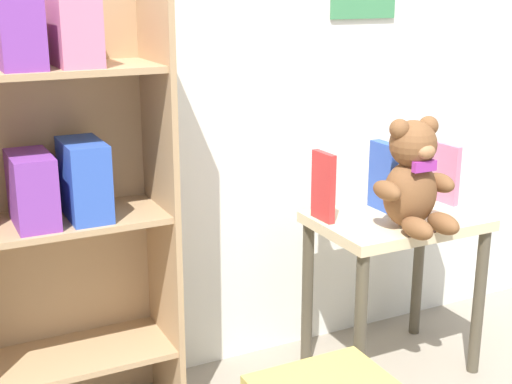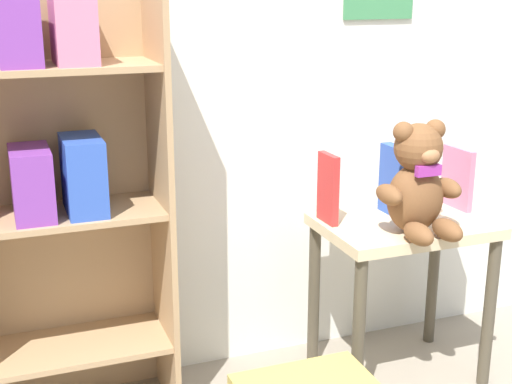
{
  "view_description": "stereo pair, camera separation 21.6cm",
  "coord_description": "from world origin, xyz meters",
  "px_view_note": "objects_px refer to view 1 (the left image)",
  "views": [
    {
      "loc": [
        -1.22,
        -0.61,
        1.3
      ],
      "look_at": [
        -0.29,
        1.25,
        0.7
      ],
      "focal_mm": 50.0,
      "sensor_mm": 36.0,
      "label": 1
    },
    {
      "loc": [
        -1.02,
        -0.7,
        1.3
      ],
      "look_at": [
        -0.29,
        1.25,
        0.7
      ],
      "focal_mm": 50.0,
      "sensor_mm": 36.0,
      "label": 2
    }
  ],
  "objects_px": {
    "display_table": "(395,245)",
    "book_standing_pink": "(443,173)",
    "book_standing_red": "(323,187)",
    "book_standing_blue": "(384,176)",
    "teddy_bear": "(413,179)",
    "bookshelf_side": "(56,184)"
  },
  "relations": [
    {
      "from": "teddy_bear",
      "to": "display_table",
      "type": "bearing_deg",
      "value": 74.5
    },
    {
      "from": "book_standing_red",
      "to": "bookshelf_side",
      "type": "bearing_deg",
      "value": 171.98
    },
    {
      "from": "bookshelf_side",
      "to": "book_standing_blue",
      "type": "distance_m",
      "value": 1.08
    },
    {
      "from": "bookshelf_side",
      "to": "teddy_bear",
      "type": "height_order",
      "value": "bookshelf_side"
    },
    {
      "from": "book_standing_blue",
      "to": "book_standing_pink",
      "type": "bearing_deg",
      "value": -4.91
    },
    {
      "from": "bookshelf_side",
      "to": "display_table",
      "type": "distance_m",
      "value": 1.13
    },
    {
      "from": "display_table",
      "to": "book_standing_pink",
      "type": "height_order",
      "value": "book_standing_pink"
    },
    {
      "from": "bookshelf_side",
      "to": "display_table",
      "type": "height_order",
      "value": "bookshelf_side"
    },
    {
      "from": "book_standing_pink",
      "to": "book_standing_red",
      "type": "bearing_deg",
      "value": 175.84
    },
    {
      "from": "teddy_bear",
      "to": "book_standing_red",
      "type": "relative_size",
      "value": 1.55
    },
    {
      "from": "teddy_bear",
      "to": "book_standing_pink",
      "type": "relative_size",
      "value": 1.67
    },
    {
      "from": "book_standing_blue",
      "to": "book_standing_red",
      "type": "bearing_deg",
      "value": 179.96
    },
    {
      "from": "bookshelf_side",
      "to": "display_table",
      "type": "bearing_deg",
      "value": -8.77
    },
    {
      "from": "book_standing_blue",
      "to": "book_standing_pink",
      "type": "height_order",
      "value": "book_standing_blue"
    },
    {
      "from": "display_table",
      "to": "book_standing_pink",
      "type": "xyz_separation_m",
      "value": [
        0.24,
        0.07,
        0.21
      ]
    },
    {
      "from": "book_standing_blue",
      "to": "book_standing_pink",
      "type": "relative_size",
      "value": 1.11
    },
    {
      "from": "book_standing_pink",
      "to": "teddy_bear",
      "type": "bearing_deg",
      "value": -150.05
    },
    {
      "from": "book_standing_blue",
      "to": "book_standing_pink",
      "type": "xyz_separation_m",
      "value": [
        0.24,
        -0.02,
        -0.01
      ]
    },
    {
      "from": "bookshelf_side",
      "to": "book_standing_red",
      "type": "height_order",
      "value": "bookshelf_side"
    },
    {
      "from": "bookshelf_side",
      "to": "book_standing_red",
      "type": "xyz_separation_m",
      "value": [
        0.83,
        -0.09,
        -0.09
      ]
    },
    {
      "from": "display_table",
      "to": "book_standing_pink",
      "type": "bearing_deg",
      "value": 14.96
    },
    {
      "from": "display_table",
      "to": "teddy_bear",
      "type": "relative_size",
      "value": 1.6
    }
  ]
}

